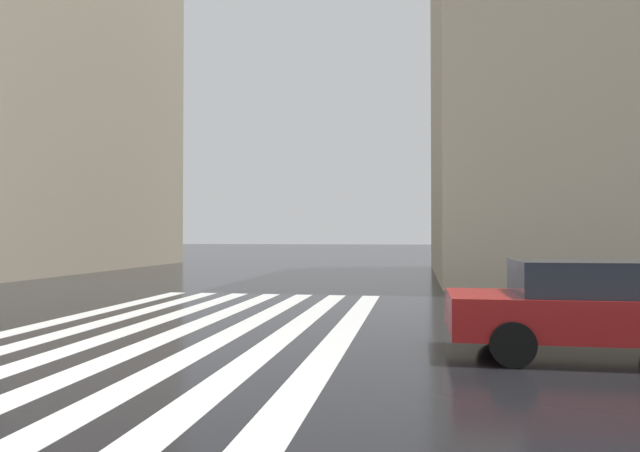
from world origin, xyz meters
name	(u,v)px	position (x,y,z in m)	size (l,w,h in m)	color
ground_plane	(60,381)	(0.00, 0.00, 0.00)	(220.00, 220.00, 0.00)	black
zebra_crossing	(188,328)	(4.00, 0.01, 0.00)	(13.00, 6.50, 0.01)	silver
car_red	(595,306)	(2.50, -6.88, 0.76)	(1.85, 4.10, 1.41)	maroon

